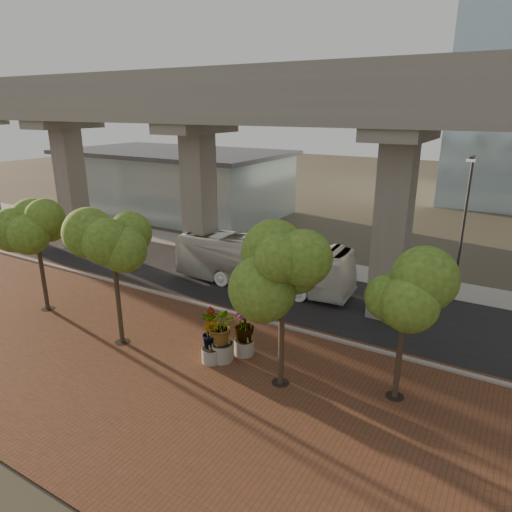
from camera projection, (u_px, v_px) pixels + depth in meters
The scene contains 18 objects.
ground at pixel (267, 305), 25.35m from camera, with size 160.00×160.00×0.00m, color #3E3A2D.
brick_plaza at pixel (172, 373), 18.80m from camera, with size 70.00×13.00×0.06m, color brown.
asphalt_road at pixel (283, 293), 26.98m from camera, with size 90.00×8.00×0.04m, color black.
curb_strip at pixel (248, 317), 23.69m from camera, with size 70.00×0.25×0.16m, color gray.
far_sidewalk at pixel (320, 266), 31.47m from camera, with size 90.00×3.00×0.06m, color gray.
transit_viaduct at pixel (286, 169), 24.71m from camera, with size 72.00×5.60×12.40m.
station_pavilion at pixel (174, 181), 47.12m from camera, with size 23.00×13.00×6.30m.
transit_bus at pixel (262, 263), 27.47m from camera, with size 2.61×11.10×3.09m, color silver.
fire_hydrant at pixel (211, 317), 22.66m from camera, with size 0.52×0.46×1.03m.
planter_front at pixel (221, 328), 19.29m from camera, with size 2.28×2.28×2.50m.
planter_right at pixel (244, 326), 19.78m from camera, with size 2.13×2.13×2.28m.
planter_left at pixel (211, 336), 19.21m from camera, with size 1.85×1.85×2.03m.
street_tree_far_west at pixel (36, 229), 23.31m from camera, with size 3.81×3.81×6.25m.
street_tree_near_west at pixel (113, 249), 19.82m from camera, with size 3.40×3.40×6.12m.
street_tree_near_east at pixel (283, 272), 16.63m from camera, with size 4.17×4.17×6.61m.
street_tree_far_east at pixel (406, 295), 15.94m from camera, with size 3.38×3.38×5.70m.
streetlamp_west at pixel (215, 193), 32.62m from camera, with size 0.39×1.15×7.91m.
streetlamp_east at pixel (464, 220), 24.31m from camera, with size 0.40×1.17×8.08m.
Camera 1 is at (11.35, -20.29, 10.47)m, focal length 32.00 mm.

